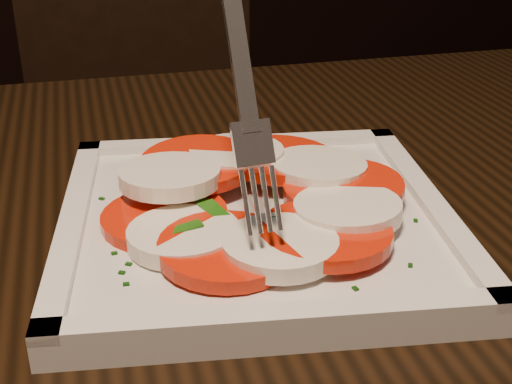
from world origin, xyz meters
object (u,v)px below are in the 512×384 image
object	(u,v)px
chair	(143,115)
fork	(232,44)
plate	(256,224)
table	(377,370)

from	to	relation	value
chair	fork	distance (m)	0.93
plate	fork	xyz separation A→B (m)	(-0.02, -0.01, 0.12)
plate	fork	bearing A→B (deg)	-146.57
chair	fork	xyz separation A→B (m)	(-0.07, -0.86, 0.34)
table	fork	distance (m)	0.24
chair	plate	xyz separation A→B (m)	(-0.06, -0.85, 0.22)
table	plate	distance (m)	0.13
fork	plate	bearing A→B (deg)	31.64
fork	table	bearing A→B (deg)	-16.92
chair	plate	world-z (taller)	chair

